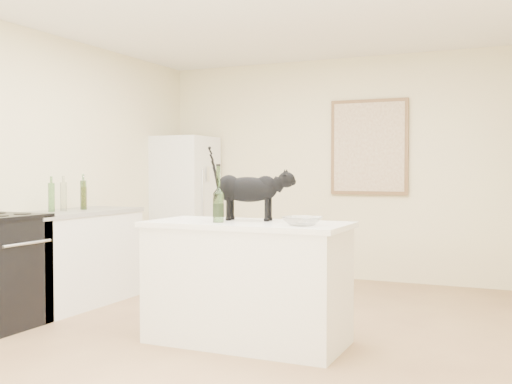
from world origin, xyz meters
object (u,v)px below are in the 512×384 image
at_px(fridge, 184,205).
at_px(black_cat, 248,193).
at_px(wine_bottle, 218,197).
at_px(glass_bowl, 302,221).

relative_size(fridge, black_cat, 2.83).
xyz_separation_m(wine_bottle, glass_bowl, (0.65, -0.01, -0.16)).
distance_m(fridge, wine_bottle, 3.27).
bearing_deg(glass_bowl, fridge, 133.36).
xyz_separation_m(fridge, black_cat, (2.00, -2.43, 0.26)).
bearing_deg(wine_bottle, black_cat, 61.80).
xyz_separation_m(fridge, wine_bottle, (1.87, -2.67, 0.24)).
height_order(fridge, black_cat, fridge).
bearing_deg(black_cat, wine_bottle, -126.14).
distance_m(fridge, glass_bowl, 3.68).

